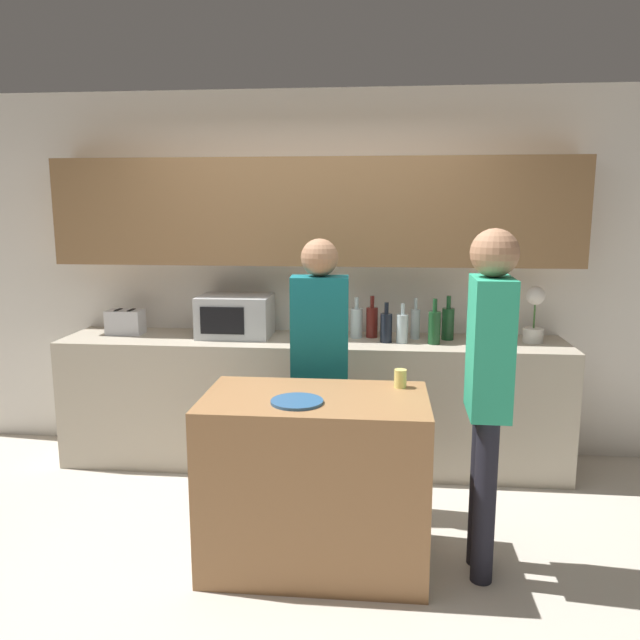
# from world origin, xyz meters

# --- Properties ---
(ground_plane) EXTENTS (14.00, 14.00, 0.00)m
(ground_plane) POSITION_xyz_m (0.00, 0.00, 0.00)
(ground_plane) COLOR beige
(back_wall) EXTENTS (6.40, 0.40, 2.70)m
(back_wall) POSITION_xyz_m (0.00, 1.66, 1.54)
(back_wall) COLOR silver
(back_wall) RESTS_ON ground_plane
(back_counter) EXTENTS (3.60, 0.62, 0.93)m
(back_counter) POSITION_xyz_m (0.00, 1.39, 0.46)
(back_counter) COLOR #B7AD99
(back_counter) RESTS_ON ground_plane
(kitchen_island) EXTENTS (1.15, 0.66, 0.91)m
(kitchen_island) POSITION_xyz_m (0.16, 0.08, 0.46)
(kitchen_island) COLOR #996B42
(kitchen_island) RESTS_ON ground_plane
(microwave) EXTENTS (0.52, 0.39, 0.30)m
(microwave) POSITION_xyz_m (-0.57, 1.44, 1.08)
(microwave) COLOR #B7BABC
(microwave) RESTS_ON back_counter
(toaster) EXTENTS (0.26, 0.16, 0.18)m
(toaster) POSITION_xyz_m (-1.40, 1.44, 1.02)
(toaster) COLOR silver
(toaster) RESTS_ON back_counter
(potted_plant) EXTENTS (0.14, 0.14, 0.40)m
(potted_plant) POSITION_xyz_m (1.55, 1.44, 1.12)
(potted_plant) COLOR silver
(potted_plant) RESTS_ON back_counter
(bottle_0) EXTENTS (0.09, 0.09, 0.30)m
(bottle_0) POSITION_xyz_m (0.32, 1.48, 1.04)
(bottle_0) COLOR silver
(bottle_0) RESTS_ON back_counter
(bottle_1) EXTENTS (0.08, 0.08, 0.30)m
(bottle_1) POSITION_xyz_m (0.43, 1.50, 1.04)
(bottle_1) COLOR maroon
(bottle_1) RESTS_ON back_counter
(bottle_2) EXTENTS (0.08, 0.08, 0.28)m
(bottle_2) POSITION_xyz_m (0.53, 1.34, 1.04)
(bottle_2) COLOR black
(bottle_2) RESTS_ON back_counter
(bottle_3) EXTENTS (0.08, 0.08, 0.28)m
(bottle_3) POSITION_xyz_m (0.64, 1.33, 1.03)
(bottle_3) COLOR silver
(bottle_3) RESTS_ON back_counter
(bottle_4) EXTENTS (0.07, 0.07, 0.29)m
(bottle_4) POSITION_xyz_m (0.74, 1.48, 1.04)
(bottle_4) COLOR silver
(bottle_4) RESTS_ON back_counter
(bottle_5) EXTENTS (0.08, 0.08, 0.32)m
(bottle_5) POSITION_xyz_m (0.86, 1.32, 1.05)
(bottle_5) COLOR #194723
(bottle_5) RESTS_ON back_counter
(bottle_6) EXTENTS (0.09, 0.09, 0.31)m
(bottle_6) POSITION_xyz_m (0.97, 1.47, 1.05)
(bottle_6) COLOR #194723
(bottle_6) RESTS_ON back_counter
(plate_on_island) EXTENTS (0.26, 0.26, 0.01)m
(plate_on_island) POSITION_xyz_m (0.08, -0.03, 0.92)
(plate_on_island) COLOR #2D5684
(plate_on_island) RESTS_ON kitchen_island
(cup_0) EXTENTS (0.07, 0.07, 0.10)m
(cup_0) POSITION_xyz_m (0.60, 0.29, 0.96)
(cup_0) COLOR #E7D570
(cup_0) RESTS_ON kitchen_island
(person_left) EXTENTS (0.35, 0.22, 1.68)m
(person_left) POSITION_xyz_m (0.13, 0.67, 1.00)
(person_left) COLOR black
(person_left) RESTS_ON ground_plane
(person_center) EXTENTS (0.23, 0.34, 1.76)m
(person_center) POSITION_xyz_m (1.02, 0.06, 1.06)
(person_center) COLOR black
(person_center) RESTS_ON ground_plane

